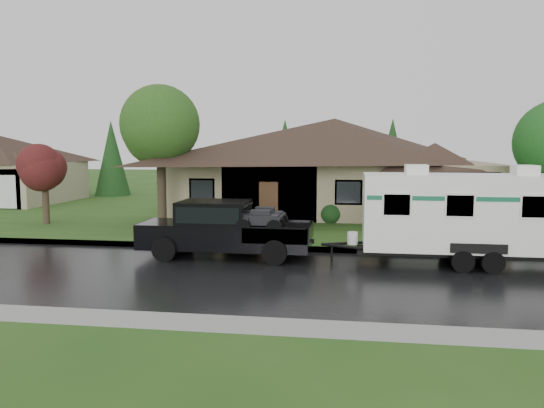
{
  "coord_description": "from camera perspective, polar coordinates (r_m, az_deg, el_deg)",
  "views": [
    {
      "loc": [
        3.01,
        -18.25,
        4.13
      ],
      "look_at": [
        -0.01,
        2.0,
        1.87
      ],
      "focal_mm": 35.0,
      "sensor_mm": 36.0,
      "label": 1
    }
  ],
  "objects": [
    {
      "name": "tree_red",
      "position": [
        29.25,
        -23.3,
        3.56
      ],
      "size": [
        2.48,
        2.48,
        4.11
      ],
      "color": "#382B1E",
      "rests_on": "lawn"
    },
    {
      "name": "house_main",
      "position": [
        32.1,
        7.24,
        5.29
      ],
      "size": [
        19.44,
        10.8,
        6.9
      ],
      "color": "tan",
      "rests_on": "lawn"
    },
    {
      "name": "pickup_truck",
      "position": [
        19.73,
        -5.37,
        -2.5
      ],
      "size": [
        6.29,
        2.39,
        2.1
      ],
      "color": "black",
      "rests_on": "ground"
    },
    {
      "name": "ground",
      "position": [
        18.95,
        -0.86,
        -6.29
      ],
      "size": [
        140.0,
        140.0,
        0.0
      ],
      "primitive_type": "plane",
      "color": "#254E18",
      "rests_on": "ground"
    },
    {
      "name": "road",
      "position": [
        17.03,
        -1.96,
        -7.72
      ],
      "size": [
        140.0,
        8.0,
        0.01
      ],
      "primitive_type": "cube",
      "color": "black",
      "rests_on": "ground"
    },
    {
      "name": "tree_left_green",
      "position": [
        26.86,
        -11.93,
        7.83
      ],
      "size": [
        4.15,
        4.15,
        6.86
      ],
      "color": "#382B1E",
      "rests_on": "lawn"
    },
    {
      "name": "travel_trailer",
      "position": [
        19.5,
        20.64,
        -0.83
      ],
      "size": [
        7.75,
        2.72,
        3.48
      ],
      "color": "white",
      "rests_on": "ground"
    },
    {
      "name": "shrub_row",
      "position": [
        27.79,
        6.34,
        -0.94
      ],
      "size": [
        13.6,
        1.0,
        1.0
      ],
      "color": "#143814",
      "rests_on": "lawn"
    },
    {
      "name": "curb",
      "position": [
        21.11,
        0.14,
        -4.77
      ],
      "size": [
        140.0,
        0.5,
        0.15
      ],
      "primitive_type": "cube",
      "color": "gray",
      "rests_on": "ground"
    },
    {
      "name": "lawn",
      "position": [
        33.63,
        3.29,
        -0.64
      ],
      "size": [
        140.0,
        26.0,
        0.15
      ],
      "primitive_type": "cube",
      "color": "#254E18",
      "rests_on": "ground"
    }
  ]
}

